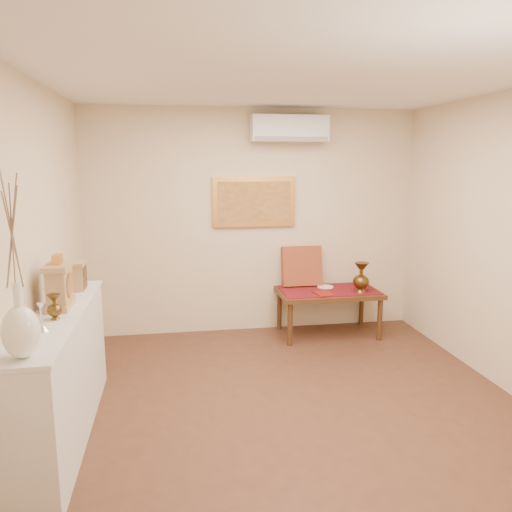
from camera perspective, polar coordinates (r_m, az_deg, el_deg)
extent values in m
plane|color=brown|center=(4.35, 4.73, -17.75)|extent=(4.50, 4.50, 0.00)
plane|color=white|center=(3.88, 5.38, 20.03)|extent=(4.50, 4.50, 0.00)
cube|color=beige|center=(6.07, -0.26, 3.90)|extent=(4.00, 0.02, 2.70)
cube|color=beige|center=(1.88, 22.75, -12.58)|extent=(4.00, 0.02, 2.70)
cube|color=beige|center=(3.91, -24.66, -0.87)|extent=(0.02, 4.50, 2.70)
cube|color=maroon|center=(6.06, 8.29, -3.89)|extent=(1.14, 0.59, 0.01)
cylinder|color=white|center=(6.18, 7.93, -3.50)|extent=(0.20, 0.20, 0.01)
cube|color=maroon|center=(5.87, 7.69, -4.27)|extent=(0.22, 0.28, 0.01)
cube|color=maroon|center=(6.19, 5.26, -1.14)|extent=(0.49, 0.20, 0.50)
cube|color=silver|center=(4.12, -21.29, -12.82)|extent=(0.35, 2.00, 0.95)
cube|color=silver|center=(3.96, -21.77, -6.28)|extent=(0.37, 2.02, 0.03)
cube|color=tan|center=(4.08, -21.42, -5.16)|extent=(0.16, 0.36, 0.05)
cube|color=tan|center=(4.05, -21.57, -3.11)|extent=(0.14, 0.30, 0.25)
cylinder|color=beige|center=(4.03, -20.52, -3.09)|extent=(0.01, 0.17, 0.17)
cylinder|color=#CF8E42|center=(4.03, -20.45, -3.09)|extent=(0.01, 0.19, 0.19)
cube|color=tan|center=(4.02, -21.71, -1.10)|extent=(0.17, 0.34, 0.04)
cube|color=#CF8E42|center=(4.01, -21.76, -0.33)|extent=(0.06, 0.11, 0.07)
cube|color=tan|center=(4.57, -19.90, -2.31)|extent=(0.15, 0.20, 0.22)
cube|color=#4C2C16|center=(4.57, -18.91, -2.90)|extent=(0.01, 0.17, 0.09)
cube|color=#4C2C16|center=(4.55, -18.99, -1.68)|extent=(0.01, 0.17, 0.09)
cube|color=tan|center=(4.55, -20.00, -0.81)|extent=(0.16, 0.21, 0.02)
cube|color=#4C2C16|center=(6.07, 8.28, -4.16)|extent=(1.20, 0.70, 0.05)
cylinder|color=#4C2C16|center=(5.74, 3.90, -7.81)|extent=(0.06, 0.06, 0.50)
cylinder|color=#4C2C16|center=(6.07, 13.95, -7.07)|extent=(0.06, 0.06, 0.50)
cylinder|color=#4C2C16|center=(6.28, 2.68, -6.16)|extent=(0.06, 0.06, 0.50)
cylinder|color=#4C2C16|center=(6.58, 11.96, -5.59)|extent=(0.06, 0.06, 0.50)
cube|color=#CF8E42|center=(6.02, -0.22, 6.23)|extent=(1.00, 0.05, 0.60)
cube|color=#C08642|center=(5.99, -0.18, 6.21)|extent=(0.88, 0.01, 0.48)
cube|color=silver|center=(5.99, 3.84, 14.32)|extent=(0.90, 0.24, 0.30)
cube|color=gray|center=(5.87, 4.10, 13.22)|extent=(0.86, 0.02, 0.05)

